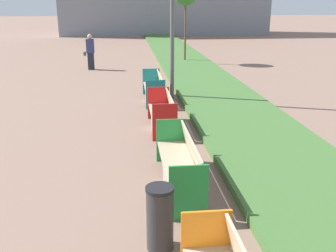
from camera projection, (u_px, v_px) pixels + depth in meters
planter_grass_strip at (229, 107)px, 12.44m from camera, size 2.80×120.00×0.18m
bench_green_frame at (181, 167)px, 7.28m from camera, size 0.65×2.47×0.94m
bench_red_frame at (163, 116)px, 10.56m from camera, size 0.65×1.97×0.94m
bench_teal_frame at (154, 90)px, 13.48m from camera, size 0.65×2.18×0.94m
litter_bin at (160, 218)px, 5.40m from camera, size 0.39×0.39×0.94m
pedestrian_walking at (90, 52)px, 19.42m from camera, size 0.53×0.24×1.74m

